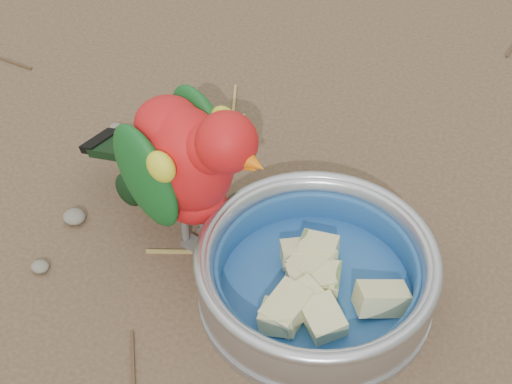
% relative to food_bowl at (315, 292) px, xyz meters
% --- Properties ---
extents(ground, '(60.00, 60.00, 0.00)m').
position_rel_food_bowl_xyz_m(ground, '(-0.09, 0.03, -0.01)').
color(ground, brown).
extents(food_bowl, '(0.22, 0.22, 0.02)m').
position_rel_food_bowl_xyz_m(food_bowl, '(0.00, 0.00, 0.00)').
color(food_bowl, '#B2B2BA').
rests_on(food_bowl, ground).
extents(bowl_wall, '(0.22, 0.22, 0.04)m').
position_rel_food_bowl_xyz_m(bowl_wall, '(0.00, 0.00, 0.03)').
color(bowl_wall, '#B2B2BA').
rests_on(bowl_wall, food_bowl).
extents(fruit_wedges, '(0.13, 0.13, 0.03)m').
position_rel_food_bowl_xyz_m(fruit_wedges, '(0.00, 0.00, 0.02)').
color(fruit_wedges, beige).
rests_on(fruit_wedges, food_bowl).
extents(lory_parrot, '(0.24, 0.19, 0.17)m').
position_rel_food_bowl_xyz_m(lory_parrot, '(-0.14, 0.05, 0.08)').
color(lory_parrot, red).
rests_on(lory_parrot, ground).
extents(ground_debris, '(0.90, 0.80, 0.01)m').
position_rel_food_bowl_xyz_m(ground_debris, '(-0.08, 0.07, -0.01)').
color(ground_debris, '#A08846').
rests_on(ground_debris, ground).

